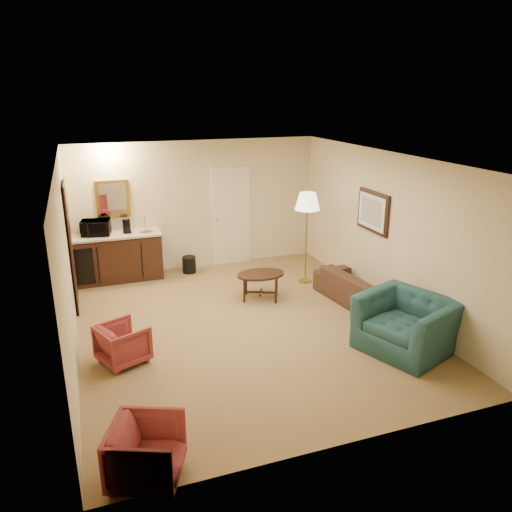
{
  "coord_description": "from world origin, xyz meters",
  "views": [
    {
      "loc": [
        -2.23,
        -6.77,
        3.53
      ],
      "look_at": [
        0.37,
        0.5,
        0.95
      ],
      "focal_mm": 35.0,
      "sensor_mm": 36.0,
      "label": 1
    }
  ],
  "objects_px": {
    "sofa": "(361,284)",
    "coffee_maker": "(127,226)",
    "floor_lamp": "(306,238)",
    "rose_chair_far": "(146,450)",
    "teal_armchair": "(407,316)",
    "rose_chair_near": "(123,342)",
    "waste_bin": "(189,265)",
    "coffee_table": "(261,286)",
    "microwave": "(96,226)",
    "wetbar_cabinet": "(119,257)"
  },
  "relations": [
    {
      "from": "rose_chair_far",
      "to": "coffee_maker",
      "type": "bearing_deg",
      "value": 18.19
    },
    {
      "from": "waste_bin",
      "to": "floor_lamp",
      "type": "bearing_deg",
      "value": -32.01
    },
    {
      "from": "rose_chair_far",
      "to": "rose_chair_near",
      "type": "bearing_deg",
      "value": 22.77
    },
    {
      "from": "wetbar_cabinet",
      "to": "microwave",
      "type": "bearing_deg",
      "value": 169.39
    },
    {
      "from": "teal_armchair",
      "to": "microwave",
      "type": "height_order",
      "value": "microwave"
    },
    {
      "from": "teal_armchair",
      "to": "rose_chair_near",
      "type": "distance_m",
      "value": 3.93
    },
    {
      "from": "rose_chair_far",
      "to": "waste_bin",
      "type": "relative_size",
      "value": 1.97
    },
    {
      "from": "teal_armchair",
      "to": "sofa",
      "type": "bearing_deg",
      "value": 150.06
    },
    {
      "from": "teal_armchair",
      "to": "floor_lamp",
      "type": "distance_m",
      "value": 2.93
    },
    {
      "from": "rose_chair_near",
      "to": "floor_lamp",
      "type": "xyz_separation_m",
      "value": [
        3.6,
        1.9,
        0.57
      ]
    },
    {
      "from": "coffee_table",
      "to": "waste_bin",
      "type": "height_order",
      "value": "coffee_table"
    },
    {
      "from": "waste_bin",
      "to": "microwave",
      "type": "xyz_separation_m",
      "value": [
        -1.72,
        0.14,
        0.93
      ]
    },
    {
      "from": "floor_lamp",
      "to": "microwave",
      "type": "distance_m",
      "value": 3.98
    },
    {
      "from": "sofa",
      "to": "coffee_maker",
      "type": "height_order",
      "value": "coffee_maker"
    },
    {
      "from": "sofa",
      "to": "microwave",
      "type": "distance_m",
      "value": 5.0
    },
    {
      "from": "coffee_table",
      "to": "waste_bin",
      "type": "bearing_deg",
      "value": 117.14
    },
    {
      "from": "wetbar_cabinet",
      "to": "sofa",
      "type": "distance_m",
      "value": 4.6
    },
    {
      "from": "wetbar_cabinet",
      "to": "waste_bin",
      "type": "height_order",
      "value": "wetbar_cabinet"
    },
    {
      "from": "rose_chair_near",
      "to": "rose_chair_far",
      "type": "distance_m",
      "value": 2.3
    },
    {
      "from": "coffee_table",
      "to": "rose_chair_near",
      "type": "bearing_deg",
      "value": -150.81
    },
    {
      "from": "wetbar_cabinet",
      "to": "rose_chair_near",
      "type": "relative_size",
      "value": 2.7
    },
    {
      "from": "sofa",
      "to": "waste_bin",
      "type": "relative_size",
      "value": 5.5
    },
    {
      "from": "rose_chair_near",
      "to": "coffee_table",
      "type": "bearing_deg",
      "value": -84.0
    },
    {
      "from": "floor_lamp",
      "to": "wetbar_cabinet",
      "type": "bearing_deg",
      "value": 158.49
    },
    {
      "from": "coffee_table",
      "to": "sofa",
      "type": "bearing_deg",
      "value": -26.24
    },
    {
      "from": "coffee_table",
      "to": "floor_lamp",
      "type": "distance_m",
      "value": 1.37
    },
    {
      "from": "teal_armchair",
      "to": "coffee_maker",
      "type": "bearing_deg",
      "value": -162.91
    },
    {
      "from": "floor_lamp",
      "to": "coffee_table",
      "type": "bearing_deg",
      "value": -155.3
    },
    {
      "from": "wetbar_cabinet",
      "to": "teal_armchair",
      "type": "relative_size",
      "value": 1.36
    },
    {
      "from": "wetbar_cabinet",
      "to": "coffee_maker",
      "type": "distance_m",
      "value": 0.63
    },
    {
      "from": "sofa",
      "to": "floor_lamp",
      "type": "height_order",
      "value": "floor_lamp"
    },
    {
      "from": "teal_armchair",
      "to": "microwave",
      "type": "bearing_deg",
      "value": -158.79
    },
    {
      "from": "rose_chair_far",
      "to": "coffee_maker",
      "type": "height_order",
      "value": "coffee_maker"
    },
    {
      "from": "wetbar_cabinet",
      "to": "sofa",
      "type": "bearing_deg",
      "value": -34.28
    },
    {
      "from": "rose_chair_near",
      "to": "coffee_table",
      "type": "relative_size",
      "value": 0.72
    },
    {
      "from": "rose_chair_far",
      "to": "microwave",
      "type": "distance_m",
      "value": 5.64
    },
    {
      "from": "floor_lamp",
      "to": "rose_chair_far",
      "type": "bearing_deg",
      "value": -130.6
    },
    {
      "from": "sofa",
      "to": "teal_armchair",
      "type": "xyz_separation_m",
      "value": [
        -0.25,
        -1.63,
        0.17
      ]
    },
    {
      "from": "waste_bin",
      "to": "wetbar_cabinet",
      "type": "bearing_deg",
      "value": 177.03
    },
    {
      "from": "rose_chair_near",
      "to": "waste_bin",
      "type": "height_order",
      "value": "rose_chair_near"
    },
    {
      "from": "coffee_table",
      "to": "microwave",
      "type": "height_order",
      "value": "microwave"
    },
    {
      "from": "rose_chair_near",
      "to": "floor_lamp",
      "type": "height_order",
      "value": "floor_lamp"
    },
    {
      "from": "microwave",
      "to": "coffee_maker",
      "type": "height_order",
      "value": "microwave"
    },
    {
      "from": "sofa",
      "to": "teal_armchair",
      "type": "relative_size",
      "value": 1.53
    },
    {
      "from": "teal_armchair",
      "to": "coffee_table",
      "type": "bearing_deg",
      "value": -172.7
    },
    {
      "from": "wetbar_cabinet",
      "to": "rose_chair_near",
      "type": "distance_m",
      "value": 3.24
    },
    {
      "from": "coffee_table",
      "to": "coffee_maker",
      "type": "distance_m",
      "value": 2.89
    },
    {
      "from": "waste_bin",
      "to": "rose_chair_far",
      "type": "bearing_deg",
      "value": -106.36
    },
    {
      "from": "rose_chair_far",
      "to": "floor_lamp",
      "type": "relative_size",
      "value": 0.38
    },
    {
      "from": "rose_chair_far",
      "to": "microwave",
      "type": "xyz_separation_m",
      "value": [
        -0.12,
        5.59,
        0.77
      ]
    }
  ]
}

